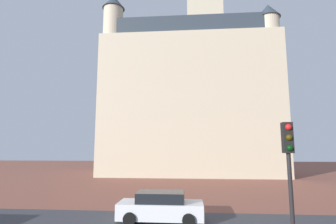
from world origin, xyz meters
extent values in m
cube|color=beige|center=(1.25, 34.38, 9.73)|extent=(24.84, 10.00, 19.45)
cube|color=#2D3842|center=(1.25, 34.38, 20.65)|extent=(22.86, 9.20, 2.40)
cube|color=beige|center=(3.63, 34.38, 16.94)|extent=(5.22, 5.22, 33.88)
cylinder|color=beige|center=(-9.67, 30.88, 11.93)|extent=(2.80, 2.80, 23.86)
cone|color=#2D3842|center=(-9.67, 30.88, 24.86)|extent=(3.20, 3.20, 2.00)
cylinder|color=beige|center=(12.17, 30.88, 10.74)|extent=(2.80, 2.80, 21.49)
cone|color=#2D3842|center=(12.17, 30.88, 22.49)|extent=(3.20, 3.20, 2.00)
cube|color=silver|center=(-0.46, 10.69, 0.58)|extent=(4.43, 1.71, 0.81)
cube|color=black|center=(-0.46, 10.69, 1.25)|extent=(2.48, 1.51, 0.52)
cylinder|color=black|center=(-1.92, 9.83, 0.32)|extent=(0.64, 0.22, 0.64)
cylinder|color=black|center=(-1.92, 11.54, 0.32)|extent=(0.64, 0.22, 0.64)
cylinder|color=black|center=(1.01, 9.83, 0.32)|extent=(0.64, 0.22, 0.64)
cylinder|color=black|center=(1.01, 11.54, 0.32)|extent=(0.64, 0.22, 0.64)
cylinder|color=black|center=(3.95, 4.55, 1.83)|extent=(0.12, 0.12, 3.67)
cube|color=black|center=(3.95, 4.55, 4.12)|extent=(0.28, 0.24, 0.90)
sphere|color=red|center=(3.95, 4.42, 4.42)|extent=(0.18, 0.18, 0.18)
sphere|color=#3C3306|center=(3.95, 4.42, 4.12)|extent=(0.18, 0.18, 0.18)
sphere|color=#06330C|center=(3.95, 4.42, 3.82)|extent=(0.18, 0.18, 0.18)
camera|label=1|loc=(1.06, -3.28, 3.83)|focal=27.41mm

